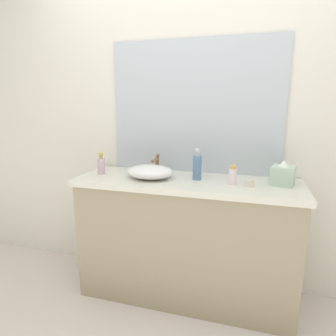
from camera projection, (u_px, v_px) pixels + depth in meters
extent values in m
cube|color=silver|center=(194.00, 122.00, 2.20)|extent=(6.00, 0.06, 2.60)
cube|color=gray|center=(185.00, 242.00, 2.11)|extent=(1.54, 0.47, 0.88)
cube|color=silver|center=(186.00, 183.00, 2.01)|extent=(1.58, 0.51, 0.04)
cube|color=#B2BCC6|center=(195.00, 108.00, 2.14)|extent=(1.30, 0.01, 0.99)
ellipsoid|color=white|center=(150.00, 172.00, 2.03)|extent=(0.34, 0.27, 0.09)
cylinder|color=brown|center=(157.00, 165.00, 2.19)|extent=(0.03, 0.03, 0.12)
cylinder|color=brown|center=(155.00, 160.00, 2.12)|extent=(0.02, 0.12, 0.02)
sphere|color=brown|center=(158.00, 155.00, 2.18)|extent=(0.03, 0.03, 0.03)
cylinder|color=#CFB0C7|center=(101.00, 166.00, 2.16)|extent=(0.06, 0.06, 0.12)
cylinder|color=gold|center=(101.00, 157.00, 2.14)|extent=(0.03, 0.03, 0.02)
sphere|color=gold|center=(101.00, 154.00, 2.14)|extent=(0.04, 0.04, 0.04)
cylinder|color=gold|center=(100.00, 154.00, 2.13)|extent=(0.02, 0.02, 0.02)
cylinder|color=white|center=(233.00, 177.00, 1.88)|extent=(0.05, 0.05, 0.10)
cylinder|color=#DFA64F|center=(233.00, 167.00, 1.87)|extent=(0.04, 0.04, 0.02)
cylinder|color=#55799E|center=(197.00, 168.00, 1.99)|extent=(0.06, 0.06, 0.17)
cylinder|color=silver|center=(197.00, 155.00, 1.97)|extent=(0.03, 0.03, 0.02)
sphere|color=silver|center=(197.00, 151.00, 1.96)|extent=(0.04, 0.04, 0.04)
cylinder|color=silver|center=(197.00, 151.00, 1.95)|extent=(0.02, 0.02, 0.02)
cube|color=#B1CDB4|center=(283.00, 176.00, 1.86)|extent=(0.17, 0.17, 0.12)
cone|color=white|center=(284.00, 164.00, 1.84)|extent=(0.08, 0.08, 0.04)
cylinder|color=silver|center=(250.00, 183.00, 1.84)|extent=(0.06, 0.06, 0.04)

